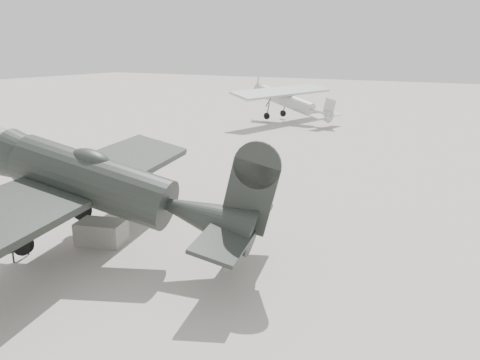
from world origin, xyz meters
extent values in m
plane|color=gray|center=(0.00, 0.00, 0.00)|extent=(160.00, 160.00, 0.00)
cylinder|color=black|center=(-1.88, -2.67, 2.27)|extent=(4.89, 2.56, 1.49)
cone|color=black|center=(1.52, -1.84, 2.33)|extent=(3.01, 2.00, 1.38)
cylinder|color=#B4B6B9|center=(-5.03, -3.45, 2.27)|extent=(1.24, 1.51, 1.32)
ellipsoid|color=black|center=(-2.09, -2.73, 2.93)|extent=(1.31, 0.98, 0.49)
cube|color=black|center=(-2.60, -2.85, 1.90)|extent=(5.20, 12.91, 0.23)
cube|color=black|center=(2.35, -1.64, 2.38)|extent=(2.20, 4.61, 0.11)
cube|color=black|center=(2.50, -1.60, 3.28)|extent=(1.26, 0.41, 1.91)
cylinder|color=black|center=(-2.68, -4.34, 0.45)|extent=(0.74, 0.34, 0.72)
cylinder|color=black|center=(-3.36, -1.56, 0.45)|extent=(0.74, 0.34, 0.72)
cylinder|color=#333333|center=(-2.68, -4.34, 1.16)|extent=(0.14, 0.14, 1.49)
cylinder|color=#333333|center=(-3.36, -1.56, 1.16)|extent=(0.14, 0.14, 1.49)
cylinder|color=black|center=(2.60, -1.58, 1.87)|extent=(0.25, 0.14, 0.23)
cylinder|color=#B0B3B6|center=(-7.83, 24.36, 1.83)|extent=(5.42, 2.33, 1.12)
cone|color=#B0B3B6|center=(-4.36, 23.52, 1.83)|extent=(2.02, 1.42, 1.02)
cone|color=#B0B3B6|center=(-10.70, 25.05, 1.83)|extent=(0.84, 1.17, 1.06)
cube|color=#B0B3B6|center=(-11.10, 25.14, 1.83)|extent=(0.08, 0.15, 2.24)
cube|color=#B0B3B6|center=(-8.23, 24.45, 2.46)|extent=(4.50, 11.36, 0.18)
cube|color=#B0B3B6|center=(-3.86, 23.40, 1.88)|extent=(1.70, 3.58, 0.08)
cube|color=#B0B3B6|center=(-3.76, 23.38, 2.55)|extent=(0.91, 0.29, 1.33)
cylinder|color=black|center=(-8.88, 23.46, 0.28)|extent=(0.59, 0.27, 0.57)
cylinder|color=black|center=(-8.36, 25.64, 0.28)|extent=(0.59, 0.27, 0.57)
cylinder|color=#333333|center=(-8.88, 23.46, 0.86)|extent=(0.11, 0.11, 1.22)
cylinder|color=#333333|center=(-8.36, 25.64, 0.86)|extent=(0.11, 0.11, 1.22)
cylinder|color=black|center=(-3.67, 23.36, 1.53)|extent=(0.20, 0.11, 0.18)
cube|color=slate|center=(-2.51, -2.00, 0.37)|extent=(1.68, 1.32, 0.74)
cylinder|color=#333333|center=(-3.72, -4.30, 0.62)|extent=(0.07, 0.07, 1.25)
cylinder|color=#333333|center=(-3.82, -3.74, 0.62)|extent=(0.07, 0.07, 1.25)
cube|color=black|center=(-3.77, -4.02, 0.77)|extent=(0.20, 0.86, 0.86)
cube|color=beige|center=(-3.80, -4.02, 0.81)|extent=(0.12, 0.66, 0.17)
camera|label=1|loc=(8.17, -11.94, 6.05)|focal=35.00mm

